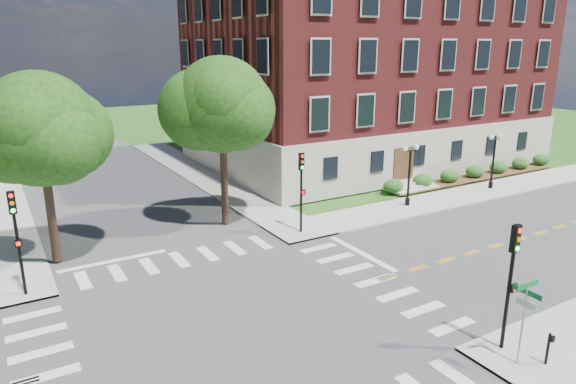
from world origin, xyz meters
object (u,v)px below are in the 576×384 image
twin_lamp_east (494,158)px  street_sign_pole (525,307)px  traffic_signal_se (512,271)px  push_button_post (549,347)px  traffic_signal_ne (301,182)px  twin_lamp_west (409,172)px  traffic_signal_nw (16,230)px

twin_lamp_east → street_sign_pole: 24.20m
traffic_signal_se → push_button_post: (0.46, -1.46, -2.39)m
street_sign_pole → traffic_signal_se: bearing=69.0°
traffic_signal_ne → twin_lamp_west: traffic_signal_ne is taller
traffic_signal_ne → street_sign_pole: (-0.46, -15.05, -0.88)m
traffic_signal_se → traffic_signal_ne: (0.12, 14.14, 0.00)m
traffic_signal_nw → street_sign_pole: size_ratio=1.55×
traffic_signal_se → traffic_signal_ne: same height
traffic_signal_nw → push_button_post: traffic_signal_nw is taller
traffic_signal_ne → push_button_post: bearing=-88.7°
traffic_signal_ne → twin_lamp_east: size_ratio=1.13×
push_button_post → street_sign_pole: bearing=145.7°
traffic_signal_se → twin_lamp_west: bearing=57.9°
traffic_signal_nw → push_button_post: 21.57m
twin_lamp_east → push_button_post: size_ratio=3.53×
traffic_signal_se → twin_lamp_west: 17.57m
street_sign_pole → push_button_post: (0.81, -0.56, -1.51)m
twin_lamp_west → twin_lamp_east: same height
twin_lamp_west → traffic_signal_se: bearing=-122.1°
traffic_signal_nw → twin_lamp_west: (24.07, 1.23, -0.66)m
traffic_signal_se → twin_lamp_east: size_ratio=1.13×
traffic_signal_nw → twin_lamp_west: 24.11m
traffic_signal_ne → street_sign_pole: size_ratio=1.55×
push_button_post → traffic_signal_nw: bearing=135.2°
push_button_post → twin_lamp_east: bearing=42.9°
traffic_signal_nw → twin_lamp_west: traffic_signal_nw is taller
traffic_signal_nw → street_sign_pole: traffic_signal_nw is taller
traffic_signal_ne → twin_lamp_east: 17.92m
twin_lamp_west → push_button_post: twin_lamp_west is taller
twin_lamp_east → push_button_post: (-17.55, -16.32, -1.73)m
twin_lamp_east → twin_lamp_west: bearing=179.9°
traffic_signal_nw → twin_lamp_west: size_ratio=1.13×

